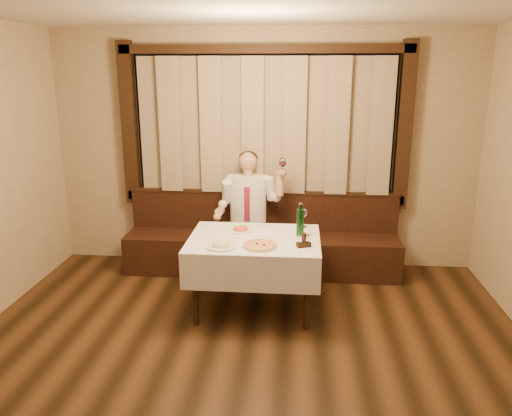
# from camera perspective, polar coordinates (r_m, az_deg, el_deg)

# --- Properties ---
(room) EXTENTS (5.01, 6.01, 2.81)m
(room) POSITION_cam_1_polar(r_m,az_deg,el_deg) (3.95, -1.17, 3.32)
(room) COLOR black
(room) RESTS_ON ground
(banquette) EXTENTS (3.20, 0.61, 0.94)m
(banquette) POSITION_cam_1_polar(r_m,az_deg,el_deg) (5.96, 0.68, -4.24)
(banquette) COLOR black
(banquette) RESTS_ON ground
(dining_table) EXTENTS (1.27, 0.97, 0.76)m
(dining_table) POSITION_cam_1_polar(r_m,az_deg,el_deg) (4.89, -0.20, -4.58)
(dining_table) COLOR black
(dining_table) RESTS_ON ground
(pizza) EXTENTS (0.33, 0.33, 0.03)m
(pizza) POSITION_cam_1_polar(r_m,az_deg,el_deg) (4.60, 0.46, -4.30)
(pizza) COLOR white
(pizza) RESTS_ON dining_table
(pasta_red) EXTENTS (0.25, 0.25, 0.08)m
(pasta_red) POSITION_cam_1_polar(r_m,az_deg,el_deg) (5.04, -1.79, -2.26)
(pasta_red) COLOR white
(pasta_red) RESTS_ON dining_table
(pasta_cream) EXTENTS (0.29, 0.29, 0.10)m
(pasta_cream) POSITION_cam_1_polar(r_m,az_deg,el_deg) (4.60, -3.99, -4.02)
(pasta_cream) COLOR white
(pasta_cream) RESTS_ON dining_table
(green_bottle) EXTENTS (0.07, 0.07, 0.34)m
(green_bottle) POSITION_cam_1_polar(r_m,az_deg,el_deg) (4.87, 5.08, -1.63)
(green_bottle) COLOR #0E4417
(green_bottle) RESTS_ON dining_table
(table_wine_glass) EXTENTS (0.07, 0.07, 0.20)m
(table_wine_glass) POSITION_cam_1_polar(r_m,az_deg,el_deg) (5.15, 5.46, -0.66)
(table_wine_glass) COLOR white
(table_wine_glass) RESTS_ON dining_table
(cruet_caddy) EXTENTS (0.14, 0.11, 0.14)m
(cruet_caddy) POSITION_cam_1_polar(r_m,az_deg,el_deg) (4.62, 5.47, -3.86)
(cruet_caddy) COLOR black
(cruet_caddy) RESTS_ON dining_table
(seated_man) EXTENTS (0.79, 0.59, 1.43)m
(seated_man) POSITION_cam_1_polar(r_m,az_deg,el_deg) (5.73, -0.91, 0.40)
(seated_man) COLOR black
(seated_man) RESTS_ON ground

